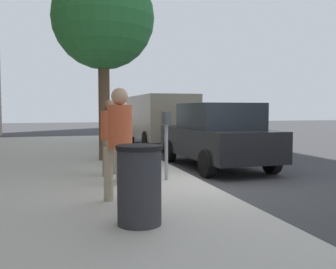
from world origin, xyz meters
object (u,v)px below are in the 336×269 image
object	(u,v)px
trash_bin	(139,185)
pedestrian_at_meter	(120,132)
parking_meter	(166,131)
parked_van_far	(159,117)
pedestrian_bystander	(120,135)
parking_officer	(109,132)
parked_sedan_near	(216,135)
street_tree	(103,19)

from	to	relation	value
trash_bin	pedestrian_at_meter	bearing A→B (deg)	-3.72
pedestrian_at_meter	trash_bin	size ratio (longest dim) A/B	1.72
parking_meter	parked_van_far	bearing A→B (deg)	-13.46
pedestrian_at_meter	pedestrian_bystander	bearing A→B (deg)	-92.49
pedestrian_at_meter	parking_officer	distance (m)	0.93
parking_meter	parking_officer	world-z (taller)	parking_officer
parking_meter	pedestrian_bystander	world-z (taller)	pedestrian_bystander
parking_meter	trash_bin	distance (m)	3.14
parking_officer	trash_bin	distance (m)	3.82
parking_meter	parked_sedan_near	distance (m)	3.03
parking_officer	pedestrian_at_meter	bearing A→B (deg)	-52.71
street_tree	trash_bin	size ratio (longest dim) A/B	5.42
pedestrian_bystander	parked_van_far	bearing A→B (deg)	7.15
parking_officer	street_tree	xyz separation A→B (m)	(2.64, -0.19, 3.03)
parking_officer	trash_bin	world-z (taller)	parking_officer
parking_meter	pedestrian_bystander	xyz separation A→B (m)	(-1.58, 1.20, 0.05)
parking_officer	street_tree	world-z (taller)	street_tree
pedestrian_at_meter	street_tree	distance (m)	4.64
parking_meter	parking_officer	distance (m)	1.40
parking_officer	parked_van_far	distance (m)	8.23
parked_sedan_near	street_tree	world-z (taller)	street_tree
parked_sedan_near	parked_van_far	xyz separation A→B (m)	(6.32, 0.00, 0.36)
pedestrian_at_meter	pedestrian_bystander	distance (m)	1.59
pedestrian_bystander	street_tree	xyz separation A→B (m)	(5.13, -0.33, 2.93)
parked_van_far	street_tree	size ratio (longest dim) A/B	0.95
pedestrian_bystander	trash_bin	size ratio (longest dim) A/B	1.78
parked_van_far	street_tree	distance (m)	6.46
parking_officer	parked_sedan_near	size ratio (longest dim) A/B	0.37
pedestrian_bystander	street_tree	world-z (taller)	street_tree
pedestrian_at_meter	parking_officer	world-z (taller)	pedestrian_at_meter
pedestrian_at_meter	street_tree	size ratio (longest dim) A/B	0.32
trash_bin	pedestrian_bystander	bearing A→B (deg)	2.02
pedestrian_bystander	parking_officer	world-z (taller)	pedestrian_bystander
parking_meter	parked_sedan_near	size ratio (longest dim) A/B	0.32
street_tree	trash_bin	bearing A→B (deg)	177.47
pedestrian_bystander	parked_sedan_near	bearing A→B (deg)	-15.60
parked_van_far	street_tree	bearing A→B (deg)	149.75
pedestrian_bystander	trash_bin	distance (m)	1.41
parked_van_far	trash_bin	bearing A→B (deg)	164.37
pedestrian_at_meter	street_tree	xyz separation A→B (m)	(3.56, -0.10, 2.98)
pedestrian_at_meter	parked_sedan_near	distance (m)	3.75
parking_officer	parked_sedan_near	xyz separation A→B (m)	(1.31, -3.10, -0.22)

